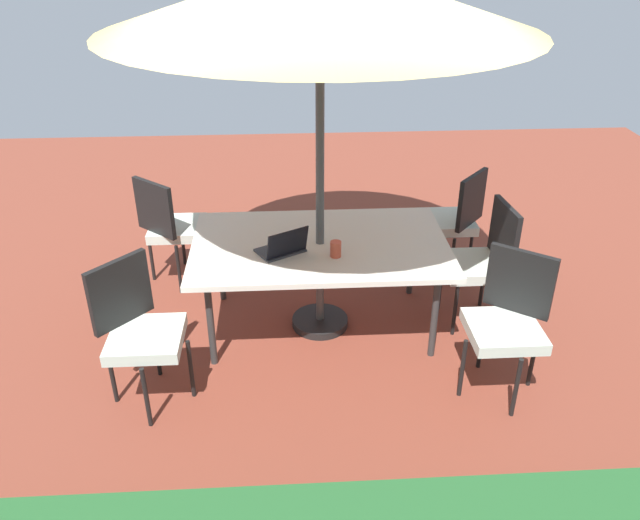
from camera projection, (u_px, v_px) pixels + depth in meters
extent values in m
cube|color=brown|center=(320.00, 326.00, 4.98)|extent=(10.00, 10.00, 0.02)
cube|color=silver|center=(320.00, 245.00, 4.64)|extent=(1.89, 1.17, 0.04)
cylinder|color=#333333|center=(412.00, 257.00, 5.24)|extent=(0.05, 0.05, 0.69)
cylinder|color=#333333|center=(220.00, 263.00, 5.15)|extent=(0.05, 0.05, 0.69)
cylinder|color=#333333|center=(435.00, 316.00, 4.47)|extent=(0.05, 0.05, 0.69)
cylinder|color=#333333|center=(211.00, 323.00, 4.39)|extent=(0.05, 0.05, 0.69)
cylinder|color=#4C4C4C|center=(320.00, 170.00, 4.35)|extent=(0.06, 0.06, 2.59)
cylinder|color=black|center=(320.00, 321.00, 4.96)|extent=(0.44, 0.44, 0.06)
cube|color=silver|center=(504.00, 331.00, 4.06)|extent=(0.46, 0.46, 0.08)
cube|color=black|center=(520.00, 282.00, 4.09)|extent=(0.38, 0.29, 0.45)
cylinder|color=black|center=(462.00, 368.00, 4.14)|extent=(0.03, 0.03, 0.45)
cylinder|color=black|center=(516.00, 388.00, 3.97)|extent=(0.03, 0.03, 0.45)
cylinder|color=black|center=(482.00, 341.00, 4.41)|extent=(0.03, 0.03, 0.45)
cylinder|color=black|center=(533.00, 358.00, 4.23)|extent=(0.03, 0.03, 0.45)
cube|color=silver|center=(446.00, 222.00, 5.51)|extent=(0.46, 0.46, 0.08)
cube|color=black|center=(472.00, 200.00, 5.26)|extent=(0.32, 0.35, 0.45)
cylinder|color=black|center=(435.00, 236.00, 5.85)|extent=(0.03, 0.03, 0.45)
cylinder|color=black|center=(416.00, 250.00, 5.61)|extent=(0.03, 0.03, 0.45)
cylinder|color=black|center=(471.00, 247.00, 5.66)|extent=(0.03, 0.03, 0.45)
cylinder|color=black|center=(452.00, 262.00, 5.41)|extent=(0.03, 0.03, 0.45)
cube|color=silver|center=(178.00, 228.00, 5.39)|extent=(0.46, 0.46, 0.08)
cube|color=black|center=(154.00, 208.00, 5.12)|extent=(0.36, 0.32, 0.45)
cylinder|color=black|center=(210.00, 254.00, 5.55)|extent=(0.03, 0.03, 0.45)
cylinder|color=black|center=(183.00, 242.00, 5.74)|extent=(0.03, 0.03, 0.45)
cylinder|color=black|center=(179.00, 270.00, 5.30)|extent=(0.03, 0.03, 0.45)
cylinder|color=black|center=(151.00, 257.00, 5.49)|extent=(0.03, 0.03, 0.45)
cube|color=silver|center=(473.00, 266.00, 4.81)|extent=(0.46, 0.46, 0.08)
cube|color=black|center=(504.00, 233.00, 4.71)|extent=(0.08, 0.44, 0.45)
cylinder|color=black|center=(440.00, 285.00, 5.07)|extent=(0.03, 0.03, 0.45)
cylinder|color=black|center=(455.00, 310.00, 4.76)|extent=(0.03, 0.03, 0.45)
cylinder|color=black|center=(483.00, 282.00, 5.12)|extent=(0.03, 0.03, 0.45)
cylinder|color=black|center=(500.00, 306.00, 4.81)|extent=(0.03, 0.03, 0.45)
cube|color=silver|center=(146.00, 339.00, 3.98)|extent=(0.46, 0.46, 0.08)
cube|color=black|center=(120.00, 292.00, 3.97)|extent=(0.32, 0.35, 0.45)
cylinder|color=black|center=(146.00, 398.00, 3.89)|extent=(0.03, 0.03, 0.45)
cylinder|color=black|center=(191.00, 369.00, 4.14)|extent=(0.03, 0.03, 0.45)
cylinder|color=black|center=(112.00, 374.00, 4.09)|extent=(0.03, 0.03, 0.45)
cylinder|color=black|center=(156.00, 348.00, 4.33)|extent=(0.03, 0.03, 0.45)
cube|color=#2D2D33|center=(280.00, 250.00, 4.50)|extent=(0.39, 0.35, 0.02)
cube|color=black|center=(288.00, 243.00, 4.37)|extent=(0.30, 0.20, 0.20)
cylinder|color=#CC4C33|center=(336.00, 249.00, 4.41)|extent=(0.08, 0.08, 0.12)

